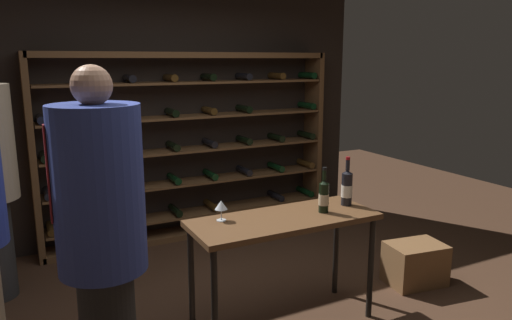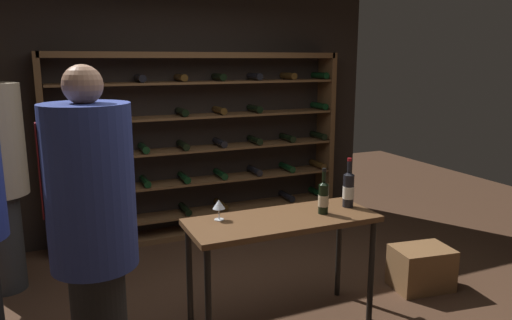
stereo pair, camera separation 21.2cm
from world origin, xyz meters
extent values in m
cube|color=black|center=(0.00, 2.19, 1.42)|extent=(4.65, 0.10, 2.83)
cube|color=brown|center=(-1.35, 1.98, 1.00)|extent=(0.06, 0.32, 1.99)
cube|color=brown|center=(1.80, 1.98, 1.00)|extent=(0.06, 0.32, 1.99)
cube|color=brown|center=(0.23, 1.98, 1.96)|extent=(3.15, 0.32, 0.06)
cube|color=brown|center=(0.23, 1.98, 0.03)|extent=(3.15, 0.32, 0.06)
cube|color=brown|center=(0.23, 1.98, 0.24)|extent=(3.07, 0.32, 0.02)
cylinder|color=#4C3314|center=(-1.25, 1.98, 0.30)|extent=(0.08, 0.30, 0.08)
cylinder|color=black|center=(-0.83, 1.98, 0.30)|extent=(0.08, 0.30, 0.08)
cylinder|color=black|center=(0.02, 1.98, 0.30)|extent=(0.08, 0.30, 0.08)
cylinder|color=#4C3314|center=(0.44, 1.98, 0.30)|extent=(0.08, 0.30, 0.08)
cylinder|color=black|center=(1.28, 1.98, 0.30)|extent=(0.08, 0.30, 0.08)
cylinder|color=black|center=(1.70, 1.98, 0.30)|extent=(0.08, 0.30, 0.08)
cube|color=brown|center=(0.23, 1.98, 0.60)|extent=(3.07, 0.32, 0.02)
cylinder|color=black|center=(-1.25, 1.98, 0.66)|extent=(0.08, 0.30, 0.08)
cylinder|color=black|center=(-0.83, 1.98, 0.66)|extent=(0.08, 0.30, 0.08)
cylinder|color=black|center=(-0.41, 1.98, 0.66)|extent=(0.08, 0.30, 0.08)
cylinder|color=black|center=(0.02, 1.98, 0.66)|extent=(0.08, 0.30, 0.08)
cylinder|color=black|center=(0.44, 1.98, 0.66)|extent=(0.08, 0.30, 0.08)
cylinder|color=black|center=(0.86, 1.98, 0.66)|extent=(0.08, 0.30, 0.08)
cylinder|color=black|center=(1.28, 1.98, 0.66)|extent=(0.08, 0.30, 0.08)
cylinder|color=#4C3314|center=(1.70, 1.98, 0.66)|extent=(0.08, 0.30, 0.08)
cube|color=brown|center=(0.23, 1.98, 0.96)|extent=(3.07, 0.32, 0.02)
cylinder|color=black|center=(-1.25, 1.98, 1.02)|extent=(0.08, 0.30, 0.08)
cylinder|color=black|center=(-0.83, 1.98, 1.02)|extent=(0.08, 0.30, 0.08)
cylinder|color=black|center=(-0.41, 1.98, 1.02)|extent=(0.08, 0.30, 0.08)
cylinder|color=black|center=(0.02, 1.98, 1.02)|extent=(0.08, 0.30, 0.08)
cylinder|color=black|center=(0.44, 1.98, 1.02)|extent=(0.08, 0.30, 0.08)
cylinder|color=black|center=(0.86, 1.98, 1.02)|extent=(0.08, 0.30, 0.08)
cylinder|color=black|center=(1.28, 1.98, 1.02)|extent=(0.08, 0.30, 0.08)
cylinder|color=black|center=(1.70, 1.98, 1.02)|extent=(0.08, 0.30, 0.08)
cube|color=brown|center=(0.23, 1.98, 1.32)|extent=(3.07, 0.32, 0.02)
cylinder|color=black|center=(-1.25, 1.98, 1.38)|extent=(0.08, 0.30, 0.08)
cylinder|color=#4C3314|center=(-0.83, 1.98, 1.38)|extent=(0.08, 0.30, 0.08)
cylinder|color=black|center=(0.02, 1.98, 1.38)|extent=(0.08, 0.30, 0.08)
cylinder|color=#4C3314|center=(0.44, 1.98, 1.38)|extent=(0.08, 0.30, 0.08)
cylinder|color=black|center=(0.86, 1.98, 1.38)|extent=(0.08, 0.30, 0.08)
cylinder|color=black|center=(1.70, 1.98, 1.38)|extent=(0.08, 0.30, 0.08)
cube|color=brown|center=(0.23, 1.98, 1.68)|extent=(3.07, 0.32, 0.02)
cylinder|color=black|center=(-0.41, 1.98, 1.73)|extent=(0.08, 0.30, 0.08)
cylinder|color=#4C3314|center=(0.02, 1.98, 1.73)|extent=(0.08, 0.30, 0.08)
cylinder|color=black|center=(0.44, 1.98, 1.73)|extent=(0.08, 0.30, 0.08)
cylinder|color=black|center=(0.86, 1.98, 1.73)|extent=(0.08, 0.30, 0.08)
cylinder|color=#4C3314|center=(1.28, 1.98, 1.73)|extent=(0.08, 0.30, 0.08)
cylinder|color=black|center=(1.70, 1.98, 1.73)|extent=(0.08, 0.30, 0.08)
cube|color=brown|center=(0.17, -0.10, 0.81)|extent=(1.36, 0.53, 0.04)
cylinder|color=black|center=(-0.46, -0.32, 0.39)|extent=(0.04, 0.04, 0.79)
cylinder|color=black|center=(0.80, -0.32, 0.39)|extent=(0.04, 0.04, 0.79)
cylinder|color=black|center=(-0.46, 0.11, 0.39)|extent=(0.04, 0.04, 0.79)
cylinder|color=black|center=(0.80, 0.11, 0.39)|extent=(0.04, 0.04, 0.79)
cylinder|color=#2D3D8C|center=(-1.12, -0.39, 1.26)|extent=(0.46, 0.46, 0.89)
sphere|color=#AD7A5B|center=(-1.12, -0.39, 1.80)|extent=(0.21, 0.21, 0.21)
cube|color=maroon|center=(-1.35, -0.39, 1.37)|extent=(0.01, 0.05, 0.50)
cube|color=brown|center=(1.52, -0.07, 0.18)|extent=(0.52, 0.40, 0.36)
cylinder|color=black|center=(0.74, -0.07, 0.95)|extent=(0.08, 0.08, 0.25)
cone|color=black|center=(0.74, -0.07, 1.09)|extent=(0.08, 0.08, 0.03)
cylinder|color=black|center=(0.74, -0.07, 1.14)|extent=(0.03, 0.03, 0.08)
cylinder|color=maroon|center=(0.74, -0.07, 1.19)|extent=(0.03, 0.03, 0.02)
cylinder|color=silver|center=(0.74, -0.07, 0.94)|extent=(0.09, 0.09, 0.09)
cylinder|color=black|center=(0.48, -0.14, 0.93)|extent=(0.07, 0.07, 0.22)
cone|color=black|center=(0.48, -0.14, 1.05)|extent=(0.07, 0.07, 0.03)
cylinder|color=black|center=(0.48, -0.14, 1.10)|extent=(0.03, 0.03, 0.08)
cylinder|color=black|center=(0.48, -0.14, 1.15)|extent=(0.03, 0.03, 0.02)
cylinder|color=#C6B28C|center=(0.48, -0.14, 0.92)|extent=(0.08, 0.08, 0.08)
cylinder|color=silver|center=(-0.26, 0.03, 0.83)|extent=(0.07, 0.07, 0.00)
cylinder|color=silver|center=(-0.26, 0.03, 0.87)|extent=(0.01, 0.01, 0.08)
cone|color=silver|center=(-0.26, 0.03, 0.94)|extent=(0.09, 0.09, 0.06)
cylinder|color=#590A14|center=(-0.26, 0.03, 0.93)|extent=(0.05, 0.05, 0.02)
camera|label=1|loc=(-1.49, -2.89, 1.92)|focal=33.63mm
camera|label=2|loc=(-1.29, -2.99, 1.92)|focal=33.63mm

